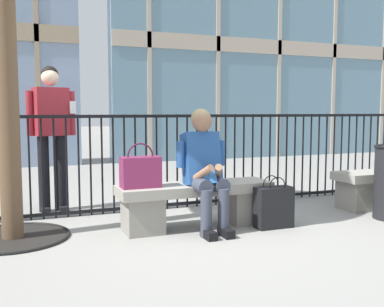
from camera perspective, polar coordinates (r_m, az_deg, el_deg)
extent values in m
plane|color=gray|center=(4.66, 0.46, -9.33)|extent=(60.00, 60.00, 0.00)
cube|color=gray|center=(4.58, 0.46, -4.48)|extent=(1.60, 0.44, 0.10)
cube|color=gray|center=(4.45, -6.31, -7.77)|extent=(0.36, 0.37, 0.35)
cube|color=gray|center=(4.85, 6.64, -6.64)|extent=(0.36, 0.37, 0.35)
cylinder|color=#383D4C|center=(4.38, 0.79, -3.99)|extent=(0.15, 0.40, 0.15)
cylinder|color=#383D4C|center=(4.25, 1.83, -7.66)|extent=(0.11, 0.11, 0.45)
cube|color=black|center=(4.24, 2.15, -10.27)|extent=(0.09, 0.22, 0.08)
cylinder|color=#383D4C|center=(4.45, 2.94, -3.85)|extent=(0.15, 0.40, 0.15)
cylinder|color=#383D4C|center=(4.32, 4.03, -7.45)|extent=(0.11, 0.11, 0.45)
cube|color=black|center=(4.32, 4.37, -10.01)|extent=(0.09, 0.22, 0.08)
cube|color=#234C8C|center=(4.51, 1.18, -0.64)|extent=(0.36, 0.30, 0.55)
cylinder|color=#234C8C|center=(4.43, -1.45, -0.11)|extent=(0.08, 0.08, 0.26)
cylinder|color=#8E664C|center=(4.30, 1.33, -2.57)|extent=(0.16, 0.28, 0.20)
cylinder|color=#234C8C|center=(4.60, 3.71, 0.09)|extent=(0.08, 0.08, 0.26)
cylinder|color=#8E664C|center=(4.36, 3.27, -2.46)|extent=(0.16, 0.28, 0.20)
cube|color=#2D6BB7|center=(4.28, 2.63, -2.88)|extent=(0.07, 0.10, 0.13)
sphere|color=#8E664C|center=(4.47, 1.29, 4.05)|extent=(0.20, 0.20, 0.20)
sphere|color=#997F59|center=(4.50, 1.14, 4.44)|extent=(0.20, 0.20, 0.20)
cube|color=#7A234C|center=(4.35, -6.58, -2.38)|extent=(0.38, 0.19, 0.30)
torus|color=#49152D|center=(4.33, -6.61, -0.36)|extent=(0.26, 0.02, 0.26)
cube|color=black|center=(4.66, 10.37, -6.77)|extent=(0.39, 0.17, 0.42)
torus|color=black|center=(4.57, 10.82, -4.10)|extent=(0.18, 0.01, 0.18)
torus|color=black|center=(4.67, 10.03, -3.87)|extent=(0.18, 0.01, 0.18)
cylinder|color=black|center=(5.55, -18.35, -2.47)|extent=(0.13, 0.13, 0.90)
cube|color=black|center=(5.59, -18.20, -6.80)|extent=(0.09, 0.22, 0.06)
cylinder|color=black|center=(5.57, -16.30, -2.39)|extent=(0.13, 0.13, 0.90)
cube|color=black|center=(5.60, -16.14, -6.71)|extent=(0.09, 0.22, 0.06)
cube|color=maroon|center=(5.51, -17.54, 5.11)|extent=(0.42, 0.31, 0.56)
cylinder|color=maroon|center=(5.50, -19.99, 4.83)|extent=(0.08, 0.08, 0.52)
cylinder|color=maroon|center=(5.53, -15.10, 4.97)|extent=(0.08, 0.08, 0.52)
sphere|color=beige|center=(5.52, -17.66, 9.26)|extent=(0.20, 0.20, 0.20)
sphere|color=black|center=(5.54, -17.69, 9.56)|extent=(0.20, 0.20, 0.20)
cube|color=silver|center=(5.43, -14.94, 5.70)|extent=(0.07, 0.01, 0.14)
cylinder|color=black|center=(5.13, -22.92, -1.86)|extent=(0.02, 0.02, 1.15)
cylinder|color=black|center=(5.13, -21.46, -1.81)|extent=(0.02, 0.02, 1.15)
cylinder|color=black|center=(5.13, -20.01, -1.76)|extent=(0.02, 0.02, 1.15)
cylinder|color=black|center=(5.14, -18.55, -1.71)|extent=(0.02, 0.02, 1.15)
cylinder|color=black|center=(5.15, -17.11, -1.65)|extent=(0.02, 0.02, 1.15)
cylinder|color=black|center=(5.16, -15.66, -1.60)|extent=(0.02, 0.02, 1.15)
cylinder|color=black|center=(5.17, -14.23, -1.54)|extent=(0.02, 0.02, 1.15)
cylinder|color=black|center=(5.19, -12.80, -1.49)|extent=(0.02, 0.02, 1.15)
cylinder|color=black|center=(5.21, -11.38, -1.43)|extent=(0.02, 0.02, 1.15)
cylinder|color=black|center=(5.24, -9.98, -1.38)|extent=(0.02, 0.02, 1.15)
cylinder|color=black|center=(5.26, -8.59, -1.32)|extent=(0.02, 0.02, 1.15)
cylinder|color=black|center=(5.29, -7.22, -1.26)|extent=(0.02, 0.02, 1.15)
cylinder|color=black|center=(5.33, -5.86, -1.20)|extent=(0.02, 0.02, 1.15)
cylinder|color=black|center=(5.36, -4.52, -1.15)|extent=(0.02, 0.02, 1.15)
cylinder|color=black|center=(5.40, -3.20, -1.09)|extent=(0.02, 0.02, 1.15)
cylinder|color=black|center=(5.45, -1.90, -1.03)|extent=(0.02, 0.02, 1.15)
cylinder|color=black|center=(5.49, -0.62, -0.98)|extent=(0.02, 0.02, 1.15)
cylinder|color=black|center=(5.54, 0.64, -0.92)|extent=(0.02, 0.02, 1.15)
cylinder|color=black|center=(5.59, 1.88, -0.87)|extent=(0.02, 0.02, 1.15)
cylinder|color=black|center=(5.64, 3.09, -0.81)|extent=(0.02, 0.02, 1.15)
cylinder|color=black|center=(5.70, 4.28, -0.76)|extent=(0.02, 0.02, 1.15)
cylinder|color=black|center=(5.76, 5.45, -0.70)|extent=(0.02, 0.02, 1.15)
cylinder|color=black|center=(5.82, 6.59, -0.65)|extent=(0.02, 0.02, 1.15)
cylinder|color=black|center=(5.88, 7.71, -0.60)|extent=(0.02, 0.02, 1.15)
cylinder|color=black|center=(5.94, 8.81, -0.55)|extent=(0.02, 0.02, 1.15)
cylinder|color=black|center=(6.01, 9.88, -0.50)|extent=(0.02, 0.02, 1.15)
cylinder|color=black|center=(6.08, 10.93, -0.45)|extent=(0.02, 0.02, 1.15)
cylinder|color=black|center=(6.15, 11.95, -0.40)|extent=(0.02, 0.02, 1.15)
cylinder|color=black|center=(6.22, 12.95, -0.35)|extent=(0.02, 0.02, 1.15)
cylinder|color=black|center=(6.30, 13.93, -0.31)|extent=(0.02, 0.02, 1.15)
cylinder|color=black|center=(6.37, 14.88, -0.26)|extent=(0.02, 0.02, 1.15)
cylinder|color=black|center=(6.45, 15.81, -0.22)|extent=(0.02, 0.02, 1.15)
cylinder|color=black|center=(6.53, 16.72, -0.18)|extent=(0.02, 0.02, 1.15)
cylinder|color=black|center=(6.61, 17.61, -0.13)|extent=(0.02, 0.02, 1.15)
cylinder|color=black|center=(6.70, 18.47, -0.09)|extent=(0.02, 0.02, 1.15)
cylinder|color=black|center=(6.78, 19.31, -0.05)|extent=(0.02, 0.02, 1.15)
cylinder|color=black|center=(6.87, 20.14, -0.02)|extent=(0.02, 0.02, 1.15)
cylinder|color=black|center=(6.95, 20.94, 0.02)|extent=(0.02, 0.02, 1.15)
cylinder|color=black|center=(7.04, 21.72, 0.06)|extent=(0.02, 0.02, 1.15)
cylinder|color=black|center=(7.13, 22.48, 0.10)|extent=(0.02, 0.02, 1.15)
cylinder|color=black|center=(7.22, 23.22, 0.13)|extent=(0.02, 0.02, 1.15)
cube|color=black|center=(5.49, -3.17, -6.53)|extent=(8.60, 0.04, 0.04)
cube|color=black|center=(5.37, -3.23, 4.79)|extent=(8.60, 0.04, 0.04)
cylinder|color=black|center=(4.57, -21.84, -9.95)|extent=(1.01, 1.01, 0.01)
torus|color=black|center=(4.57, -21.85, -9.88)|extent=(1.04, 1.04, 0.03)
cylinder|color=brown|center=(4.44, -22.64, 11.64)|extent=(0.19, 0.19, 3.40)
cube|color=gray|center=(5.78, 20.31, -4.99)|extent=(0.36, 0.37, 0.35)
cube|color=#AD9E8C|center=(12.41, 14.55, 12.75)|extent=(10.36, 0.04, 0.36)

